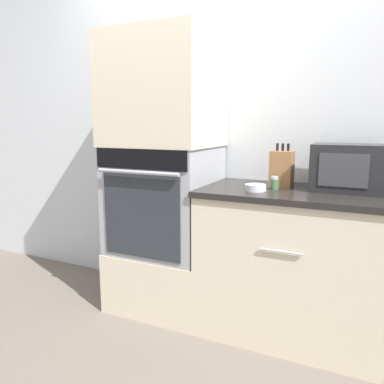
# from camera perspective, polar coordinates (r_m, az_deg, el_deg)

# --- Properties ---
(ground_plane) EXTENTS (12.00, 12.00, 0.00)m
(ground_plane) POSITION_cam_1_polar(r_m,az_deg,el_deg) (2.44, -0.12, -21.01)
(ground_plane) COLOR #6B6056
(wall_back) EXTENTS (8.00, 0.05, 2.50)m
(wall_back) POSITION_cam_1_polar(r_m,az_deg,el_deg) (2.67, 5.74, 9.90)
(wall_back) COLOR silver
(wall_back) RESTS_ON ground_plane
(oven_cabinet_base) EXTENTS (0.68, 0.60, 0.41)m
(oven_cabinet_base) POSITION_cam_1_polar(r_m,az_deg,el_deg) (2.72, -4.00, -12.72)
(oven_cabinet_base) COLOR beige
(oven_cabinet_base) RESTS_ON ground_plane
(wall_oven) EXTENTS (0.66, 0.64, 0.71)m
(wall_oven) POSITION_cam_1_polar(r_m,az_deg,el_deg) (2.55, -4.20, -1.06)
(wall_oven) COLOR #9EA0A5
(wall_oven) RESTS_ON oven_cabinet_base
(oven_cabinet_upper) EXTENTS (0.68, 0.60, 0.71)m
(oven_cabinet_upper) POSITION_cam_1_polar(r_m,az_deg,el_deg) (2.51, -4.38, 15.07)
(oven_cabinet_upper) COLOR beige
(oven_cabinet_upper) RESTS_ON wall_oven
(counter_unit) EXTENTS (1.06, 0.63, 0.89)m
(counter_unit) POSITION_cam_1_polar(r_m,az_deg,el_deg) (2.36, 14.84, -10.38)
(counter_unit) COLOR beige
(counter_unit) RESTS_ON ground_plane
(microwave) EXTENTS (0.40, 0.29, 0.27)m
(microwave) POSITION_cam_1_polar(r_m,az_deg,el_deg) (2.30, 22.87, 3.43)
(microwave) COLOR #232326
(microwave) RESTS_ON counter_unit
(knife_block) EXTENTS (0.13, 0.13, 0.26)m
(knife_block) POSITION_cam_1_polar(r_m,az_deg,el_deg) (2.34, 13.54, 3.49)
(knife_block) COLOR olive
(knife_block) RESTS_ON counter_unit
(bowl) EXTENTS (0.12, 0.12, 0.04)m
(bowl) POSITION_cam_1_polar(r_m,az_deg,el_deg) (2.16, 9.64, 0.67)
(bowl) COLOR silver
(bowl) RESTS_ON counter_unit
(condiment_jar_near) EXTENTS (0.05, 0.05, 0.10)m
(condiment_jar_near) POSITION_cam_1_polar(r_m,az_deg,el_deg) (2.49, 12.57, 2.51)
(condiment_jar_near) COLOR silver
(condiment_jar_near) RESTS_ON counter_unit
(condiment_jar_mid) EXTENTS (0.05, 0.05, 0.08)m
(condiment_jar_mid) POSITION_cam_1_polar(r_m,az_deg,el_deg) (2.24, 12.45, 1.36)
(condiment_jar_mid) COLOR #427047
(condiment_jar_mid) RESTS_ON counter_unit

